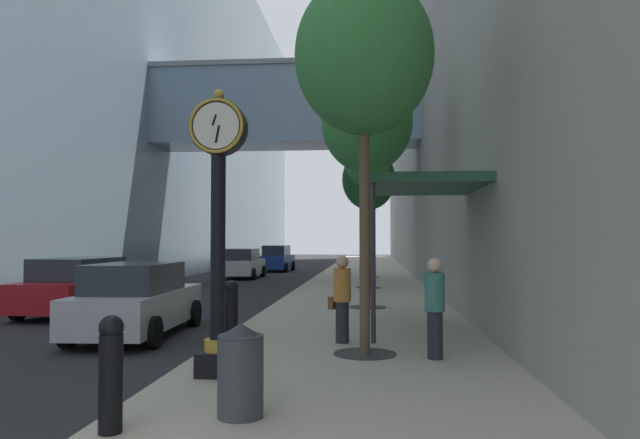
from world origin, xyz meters
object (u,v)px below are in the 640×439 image
object	(u,v)px
pedestrian_by_clock	(435,305)
car_blue_near	(277,259)
bollard_nearest	(111,371)
car_silver_trailing	(137,301)
street_clock	(218,218)
car_white_mid	(242,264)
trash_bin	(240,369)
car_red_far	(81,286)
pedestrian_walking	(342,297)
bollard_third	(232,310)
street_tree_mid_far	(368,163)
street_tree_far	(369,180)
street_tree_near	(364,57)
street_tree_mid_near	(367,122)

from	to	relation	value
pedestrian_by_clock	car_blue_near	xyz separation A→B (m)	(-7.42, 29.66, -0.19)
bollard_nearest	car_silver_trailing	world-z (taller)	car_silver_trailing
street_clock	car_white_mid	bearing A→B (deg)	101.60
trash_bin	car_red_far	size ratio (longest dim) A/B	0.22
bollard_nearest	pedestrian_by_clock	bearing A→B (deg)	47.79
pedestrian_walking	car_blue_near	distance (m)	28.84
bollard_third	car_silver_trailing	world-z (taller)	car_silver_trailing
pedestrian_by_clock	car_white_mid	size ratio (longest dim) A/B	0.41
street_tree_mid_far	pedestrian_by_clock	distance (m)	15.29
street_clock	bollard_third	bearing A→B (deg)	99.00
car_white_mid	pedestrian_walking	bearing A→B (deg)	-72.51
street_clock	street_tree_mid_far	size ratio (longest dim) A/B	0.66
street_tree_mid_far	car_red_far	xyz separation A→B (m)	(-8.23, -8.24, -4.57)
bollard_third	trash_bin	xyz separation A→B (m)	(1.22, -4.68, -0.10)
car_blue_near	trash_bin	bearing A→B (deg)	-81.61
bollard_nearest	trash_bin	world-z (taller)	bollard_nearest
pedestrian_walking	car_red_far	xyz separation A→B (m)	(-7.78, 4.97, -0.24)
street_tree_far	car_blue_near	world-z (taller)	street_tree_far
street_tree_near	car_silver_trailing	distance (m)	7.22
trash_bin	car_silver_trailing	bearing A→B (deg)	121.01
bollard_third	street_tree_mid_near	xyz separation A→B (m)	(2.58, 6.26, 4.88)
car_red_far	car_silver_trailing	world-z (taller)	car_silver_trailing
pedestrian_walking	car_silver_trailing	distance (m)	4.78
car_red_far	car_blue_near	bearing A→B (deg)	85.13
bollard_third	trash_bin	world-z (taller)	bollard_third
street_tree_near	car_blue_near	world-z (taller)	street_tree_near
street_tree_mid_far	bollard_third	bearing A→B (deg)	-100.87
street_clock	bollard_nearest	size ratio (longest dim) A/B	3.50
trash_bin	street_tree_mid_far	bearing A→B (deg)	85.70
bollard_third	car_red_far	bearing A→B (deg)	137.52
street_clock	car_blue_near	world-z (taller)	street_clock
car_silver_trailing	street_clock	bearing A→B (deg)	-55.11
trash_bin	car_silver_trailing	size ratio (longest dim) A/B	0.23
pedestrian_by_clock	car_blue_near	size ratio (longest dim) A/B	0.39
street_tree_mid_far	car_blue_near	world-z (taller)	street_tree_mid_far
bollard_third	street_tree_near	size ratio (longest dim) A/B	0.18
street_tree_mid_near	bollard_nearest	bearing A→B (deg)	-102.52
street_clock	trash_bin	world-z (taller)	street_clock
bollard_nearest	street_tree_near	xyz separation A→B (m)	(2.58, 4.45, 4.60)
pedestrian_by_clock	car_silver_trailing	distance (m)	6.78
street_tree_near	street_tree_far	size ratio (longest dim) A/B	0.97
bollard_third	car_silver_trailing	distance (m)	2.88
pedestrian_walking	car_silver_trailing	xyz separation A→B (m)	(-4.60, 1.26, -0.24)
bollard_nearest	street_tree_mid_far	xyz separation A→B (m)	(2.58, 18.76, 4.58)
pedestrian_walking	car_blue_near	size ratio (longest dim) A/B	0.39
bollard_third	street_tree_near	xyz separation A→B (m)	(2.58, -0.89, 4.60)
street_tree_mid_far	car_blue_near	xyz separation A→B (m)	(-6.25, 15.03, -4.52)
car_white_mid	street_tree_near	bearing A→B (deg)	-72.26
pedestrian_by_clock	car_red_far	bearing A→B (deg)	145.87
trash_bin	street_tree_near	bearing A→B (deg)	70.23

